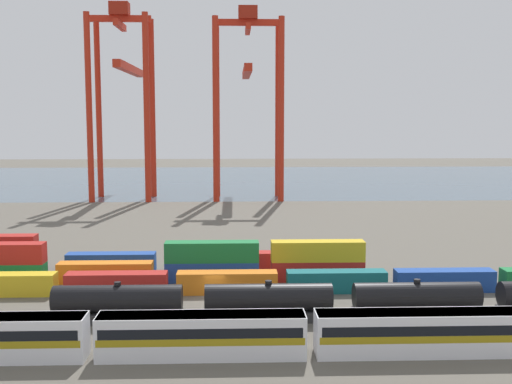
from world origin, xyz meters
TOP-DOWN VIEW (x-y plane):
  - ground_plane at (0.00, 40.00)m, footprint 420.00×420.00m
  - harbour_water at (0.00, 141.01)m, footprint 400.00×110.00m
  - passenger_train at (-0.55, -18.19)m, footprint 57.12×3.14m
  - freight_tank_row at (13.75, -8.21)m, footprint 60.14×2.81m
  - shipping_container_0 at (-25.07, 2.48)m, footprint 12.10×2.44m
  - shipping_container_1 at (-11.78, 2.48)m, footprint 12.10×2.44m
  - shipping_container_2 at (1.52, 2.48)m, footprint 12.10×2.44m
  - shipping_container_3 at (14.81, 2.48)m, footprint 12.10×2.44m
  - shipping_container_4 at (28.11, 2.48)m, footprint 12.10×2.44m
  - shipping_container_8 at (-14.22, 8.09)m, footprint 12.10×2.44m
  - shipping_container_9 at (-0.49, 8.09)m, footprint 12.10×2.44m
  - shipping_container_10 at (-0.49, 8.09)m, footprint 12.10×2.44m
  - shipping_container_11 at (13.24, 8.09)m, footprint 12.10×2.44m
  - shipping_container_12 at (13.24, 8.09)m, footprint 12.10×2.44m
  - shipping_container_13 at (-27.66, 13.70)m, footprint 6.04×2.44m
  - shipping_container_14 at (-27.66, 13.70)m, footprint 6.04×2.44m
  - shipping_container_15 at (-14.54, 13.70)m, footprint 12.10×2.44m
  - shipping_container_16 at (-1.41, 13.70)m, footprint 6.04×2.44m
  - shipping_container_17 at (11.71, 13.70)m, footprint 12.10×2.44m
  - gantry_crane_west at (-26.03, 95.31)m, footprint 15.68×41.27m
  - gantry_crane_central at (6.15, 94.43)m, footprint 17.86×35.66m

SIDE VIEW (x-z plane):
  - ground_plane at x=0.00m, z-range 0.00..0.00m
  - harbour_water at x=0.00m, z-range 0.00..0.01m
  - shipping_container_0 at x=-25.07m, z-range 0.00..2.60m
  - shipping_container_1 at x=-11.78m, z-range 0.00..2.60m
  - shipping_container_2 at x=1.52m, z-range 0.00..2.60m
  - shipping_container_3 at x=14.81m, z-range 0.00..2.60m
  - shipping_container_4 at x=28.11m, z-range 0.00..2.60m
  - shipping_container_8 at x=-14.22m, z-range 0.00..2.60m
  - shipping_container_9 at x=-0.49m, z-range 0.00..2.60m
  - shipping_container_11 at x=13.24m, z-range 0.00..2.60m
  - shipping_container_13 at x=-27.66m, z-range 0.00..2.60m
  - shipping_container_15 at x=-14.54m, z-range 0.00..2.60m
  - shipping_container_16 at x=-1.41m, z-range 0.00..2.60m
  - shipping_container_17 at x=11.71m, z-range 0.00..2.60m
  - freight_tank_row at x=13.75m, z-range -0.13..4.14m
  - passenger_train at x=-0.55m, z-range 0.19..4.09m
  - shipping_container_10 at x=-0.49m, z-range 2.60..5.20m
  - shipping_container_12 at x=13.24m, z-range 2.60..5.20m
  - shipping_container_14 at x=-27.66m, z-range 2.60..5.20m
  - gantry_crane_central at x=6.15m, z-range 4.70..53.60m
  - gantry_crane_west at x=-26.03m, z-range 4.87..54.55m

